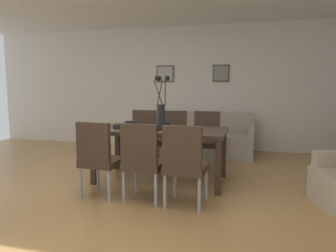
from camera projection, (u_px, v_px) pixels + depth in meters
ground_plane at (125, 196)px, 3.76m from camera, size 9.00×9.00×0.00m
back_wall_panel at (182, 88)px, 6.71m from camera, size 9.00×0.10×2.60m
dining_table at (161, 134)px, 4.33m from camera, size 1.80×0.93×0.74m
dining_chair_near_left at (99, 156)px, 3.66m from camera, size 0.47×0.47×0.92m
dining_chair_near_right at (143, 134)px, 5.30m from camera, size 0.46×0.46×0.92m
dining_chair_far_left at (143, 158)px, 3.53m from camera, size 0.45×0.45×0.92m
dining_chair_far_right at (173, 136)px, 5.17m from camera, size 0.47×0.47×0.92m
dining_chair_mid_left at (185, 162)px, 3.36m from camera, size 0.46×0.46×0.92m
dining_chair_mid_right at (206, 137)px, 5.03m from camera, size 0.45×0.45×0.92m
centerpiece_vase at (161, 109)px, 4.28m from camera, size 0.21×0.23×0.73m
placemat_near_left at (119, 129)px, 4.25m from camera, size 0.32×0.32×0.01m
bowl_near_left at (119, 127)px, 4.25m from camera, size 0.17×0.17×0.07m
placemat_near_right at (130, 126)px, 4.65m from camera, size 0.32×0.32×0.01m
bowl_near_right at (130, 123)px, 4.65m from camera, size 0.17×0.17×0.07m
placemat_far_left at (157, 131)px, 4.12m from camera, size 0.32×0.32×0.01m
bowl_far_left at (157, 128)px, 4.11m from camera, size 0.17×0.17×0.07m
placemat_far_right at (165, 127)px, 4.52m from camera, size 0.32×0.32×0.01m
bowl_far_right at (165, 124)px, 4.51m from camera, size 0.17×0.17×0.07m
sofa at (206, 140)px, 6.10m from camera, size 1.82×0.84×0.80m
framed_picture_left at (165, 74)px, 6.70m from camera, size 0.38×0.03×0.35m
framed_picture_center at (221, 73)px, 6.40m from camera, size 0.34×0.03×0.35m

